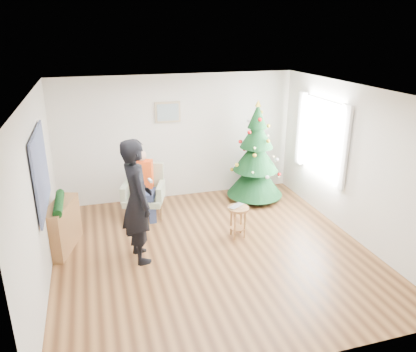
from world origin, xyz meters
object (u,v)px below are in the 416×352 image
object	(u,v)px
stool	(238,222)
armchair	(144,198)
console	(62,227)
christmas_tree	(256,156)
standing_man	(137,201)

from	to	relation	value
stool	armchair	xyz separation A→B (m)	(-1.44, 1.32, 0.09)
stool	console	world-z (taller)	console
christmas_tree	console	xyz separation A→B (m)	(-3.83, -1.05, -0.55)
stool	standing_man	size ratio (longest dim) A/B	0.28
standing_man	console	world-z (taller)	standing_man
christmas_tree	stool	size ratio (longest dim) A/B	3.80
standing_man	armchair	bearing A→B (deg)	-19.90
christmas_tree	stool	bearing A→B (deg)	-122.16
christmas_tree	stool	xyz separation A→B (m)	(-0.93, -1.48, -0.67)
stool	armchair	size ratio (longest dim) A/B	0.55
armchair	standing_man	bearing A→B (deg)	-82.94
armchair	standing_man	size ratio (longest dim) A/B	0.51
stool	armchair	bearing A→B (deg)	137.34
armchair	standing_man	xyz separation A→B (m)	(-0.29, -1.55, 0.61)
christmas_tree	armchair	size ratio (longest dim) A/B	2.11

